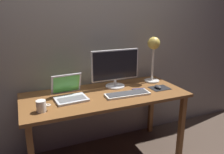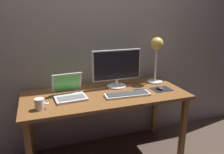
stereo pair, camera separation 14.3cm
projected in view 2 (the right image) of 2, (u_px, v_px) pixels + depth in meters
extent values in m
cube|color=gray|center=(94.00, 33.00, 2.40)|extent=(4.80, 0.06, 2.60)
cube|color=brown|center=(105.00, 95.00, 2.21)|extent=(1.60, 0.70, 0.03)
cube|color=brown|center=(183.00, 130.00, 2.28)|extent=(0.05, 0.05, 0.71)
cube|color=brown|center=(31.00, 127.00, 2.34)|extent=(0.05, 0.05, 0.71)
cube|color=brown|center=(155.00, 107.00, 2.81)|extent=(0.05, 0.05, 0.71)
cylinder|color=silver|center=(117.00, 86.00, 2.40)|extent=(0.21, 0.21, 0.01)
cylinder|color=silver|center=(117.00, 82.00, 2.38)|extent=(0.03, 0.03, 0.07)
cube|color=silver|center=(117.00, 65.00, 2.33)|extent=(0.53, 0.03, 0.32)
cube|color=black|center=(117.00, 65.00, 2.31)|extent=(0.50, 0.00, 0.30)
cube|color=silver|center=(127.00, 95.00, 2.15)|extent=(0.45, 0.16, 0.02)
cube|color=#38383A|center=(127.00, 93.00, 2.14)|extent=(0.41, 0.13, 0.01)
cube|color=silver|center=(71.00, 98.00, 2.06)|extent=(0.30, 0.23, 0.02)
cube|color=slate|center=(71.00, 98.00, 2.04)|extent=(0.25, 0.13, 0.00)
cube|color=silver|center=(67.00, 83.00, 2.15)|extent=(0.29, 0.10, 0.20)
cube|color=#59C64C|center=(67.00, 83.00, 2.15)|extent=(0.26, 0.09, 0.17)
cylinder|color=beige|center=(155.00, 82.00, 2.55)|extent=(0.17, 0.17, 0.01)
cylinder|color=silver|center=(156.00, 64.00, 2.49)|extent=(0.02, 0.02, 0.40)
sphere|color=gold|center=(157.00, 44.00, 2.42)|extent=(0.14, 0.14, 0.14)
sphere|color=#FFEAB2|center=(157.00, 47.00, 2.42)|extent=(0.05, 0.05, 0.05)
cube|color=black|center=(162.00, 89.00, 2.32)|extent=(0.20, 0.16, 0.00)
ellipsoid|color=#38383A|center=(160.00, 88.00, 2.30)|extent=(0.06, 0.10, 0.03)
cylinder|color=white|center=(40.00, 104.00, 1.84)|extent=(0.08, 0.08, 0.10)
torus|color=white|center=(46.00, 103.00, 1.85)|extent=(0.05, 0.05, 0.01)
cylinder|color=#2633A5|center=(140.00, 89.00, 2.31)|extent=(0.14, 0.04, 0.01)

